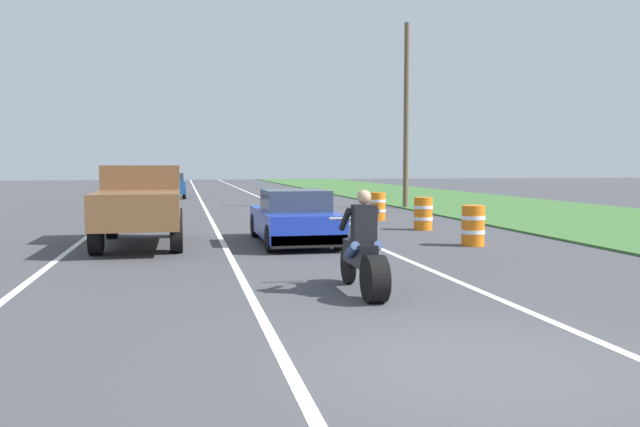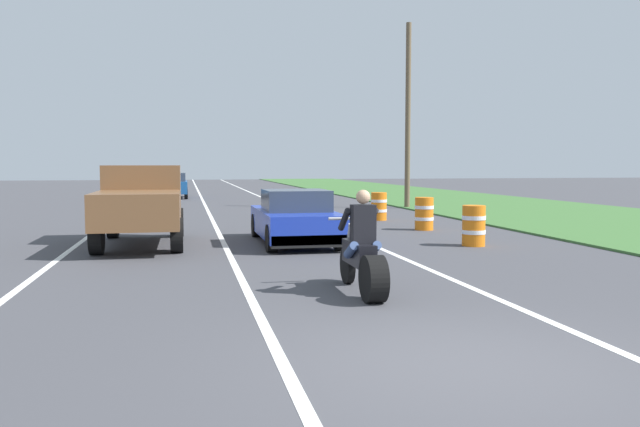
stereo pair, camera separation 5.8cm
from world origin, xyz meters
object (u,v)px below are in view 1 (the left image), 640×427
(pickup_truck_left_lane_brown, at_px, (140,201))
(distant_car_far_ahead, at_px, (170,185))
(motorcycle_with_rider, at_px, (364,256))
(sports_car_blue, at_px, (295,219))
(construction_barrel_far, at_px, (378,206))
(construction_barrel_mid, at_px, (423,214))
(construction_barrel_nearest, at_px, (473,225))

(pickup_truck_left_lane_brown, xyz_separation_m, distant_car_far_ahead, (0.31, 22.88, -0.33))
(motorcycle_with_rider, distance_m, sports_car_blue, 6.58)
(construction_barrel_far, bearing_deg, construction_barrel_mid, -84.46)
(motorcycle_with_rider, bearing_deg, construction_barrel_far, 71.99)
(construction_barrel_mid, bearing_deg, motorcycle_with_rider, -116.17)
(sports_car_blue, bearing_deg, motorcycle_with_rider, -90.43)
(distant_car_far_ahead, bearing_deg, construction_barrel_far, -66.31)
(construction_barrel_far, xyz_separation_m, distant_car_far_ahead, (-7.56, 17.23, 0.27))
(motorcycle_with_rider, xyz_separation_m, construction_barrel_nearest, (4.28, 5.20, -0.09))
(pickup_truck_left_lane_brown, bearing_deg, distant_car_far_ahead, 89.22)
(motorcycle_with_rider, bearing_deg, pickup_truck_left_lane_brown, 117.94)
(construction_barrel_far, relative_size, distant_car_far_ahead, 0.25)
(construction_barrel_far, bearing_deg, sports_car_blue, -123.69)
(sports_car_blue, xyz_separation_m, construction_barrel_mid, (4.43, 2.53, -0.13))
(motorcycle_with_rider, height_order, construction_barrel_mid, motorcycle_with_rider)
(construction_barrel_far, height_order, distant_car_far_ahead, distant_car_far_ahead)
(pickup_truck_left_lane_brown, distance_m, construction_barrel_far, 9.71)
(distant_car_far_ahead, bearing_deg, construction_barrel_mid, -69.20)
(motorcycle_with_rider, height_order, sports_car_blue, motorcycle_with_rider)
(construction_barrel_nearest, xyz_separation_m, construction_barrel_far, (-0.15, 7.50, 0.00))
(pickup_truck_left_lane_brown, height_order, construction_barrel_far, pickup_truck_left_lane_brown)
(construction_barrel_mid, height_order, construction_barrel_far, same)
(pickup_truck_left_lane_brown, bearing_deg, construction_barrel_far, 35.68)
(sports_car_blue, distance_m, construction_barrel_far, 7.36)
(sports_car_blue, height_order, distant_car_far_ahead, distant_car_far_ahead)
(construction_barrel_nearest, relative_size, construction_barrel_far, 1.00)
(construction_barrel_mid, bearing_deg, pickup_truck_left_lane_brown, -165.92)
(construction_barrel_mid, relative_size, construction_barrel_far, 1.00)
(sports_car_blue, xyz_separation_m, construction_barrel_nearest, (4.23, -1.38, -0.13))
(construction_barrel_mid, xyz_separation_m, construction_barrel_far, (-0.35, 3.59, 0.00))
(pickup_truck_left_lane_brown, height_order, construction_barrel_mid, pickup_truck_left_lane_brown)
(pickup_truck_left_lane_brown, distance_m, construction_barrel_mid, 8.49)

